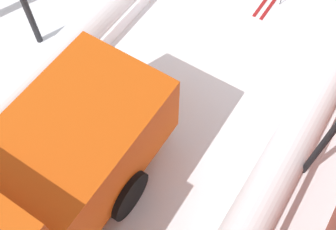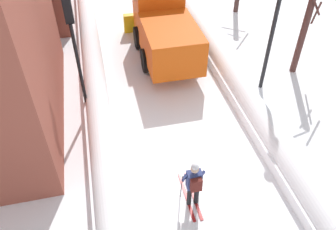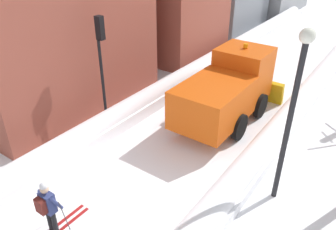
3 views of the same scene
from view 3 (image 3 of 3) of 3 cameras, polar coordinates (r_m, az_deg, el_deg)
The scene contains 8 objects.
ground_plane at distance 18.17m, azimuth 13.14°, elevation 4.31°, with size 80.00×80.00×0.00m, color white.
snowbank_left at distance 19.15m, azimuth 5.27°, elevation 7.77°, with size 1.10×36.00×1.01m.
snowbank_right at distance 17.28m, azimuth 22.08°, elevation 2.70°, with size 1.10×36.00×0.90m.
building_brick_near at distance 16.34m, azimuth -21.12°, elevation 17.79°, with size 6.25×8.79×9.40m.
plow_truck at distance 14.51m, azimuth 10.25°, elevation 4.39°, with size 3.20×5.98×3.12m.
skier at distance 9.86m, azimuth -19.81°, elevation -14.43°, with size 0.62×1.80×1.81m.
traffic_light_pole at distance 13.38m, azimuth -11.29°, elevation 10.39°, with size 0.28×0.42×4.68m.
street_lamp at distance 9.67m, azimuth 20.68°, elevation 2.19°, with size 0.40×0.40×5.43m.
Camera 3 is at (5.95, -5.39, 7.61)m, focal length 35.62 mm.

